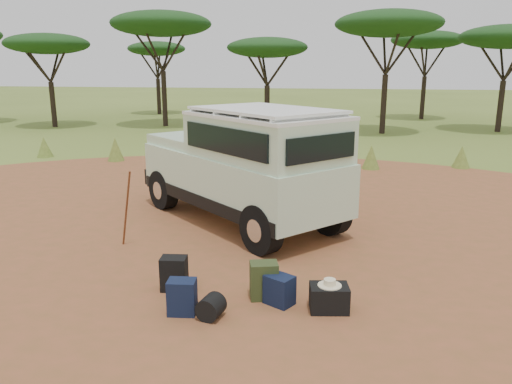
% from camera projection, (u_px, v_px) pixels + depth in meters
% --- Properties ---
extents(ground, '(140.00, 140.00, 0.00)m').
position_uv_depth(ground, '(224.00, 254.00, 9.11)').
color(ground, '#596E27').
rests_on(ground, ground).
extents(dirt_clearing, '(23.00, 23.00, 0.01)m').
position_uv_depth(dirt_clearing, '(224.00, 254.00, 9.10)').
color(dirt_clearing, brown).
rests_on(dirt_clearing, ground).
extents(grass_fringe, '(36.60, 1.60, 0.90)m').
position_uv_depth(grass_fringe, '(286.00, 153.00, 17.27)').
color(grass_fringe, '#596E27').
rests_on(grass_fringe, ground).
extents(acacia_treeline, '(46.70, 13.20, 6.26)m').
position_uv_depth(acacia_treeline, '(323.00, 36.00, 26.70)').
color(acacia_treeline, black).
rests_on(acacia_treeline, ground).
extents(safari_vehicle, '(5.16, 4.96, 2.52)m').
position_uv_depth(safari_vehicle, '(244.00, 168.00, 10.67)').
color(safari_vehicle, silver).
rests_on(safari_vehicle, ground).
extents(walking_staff, '(0.36, 0.23, 1.49)m').
position_uv_depth(walking_staff, '(126.00, 209.00, 9.28)').
color(walking_staff, brown).
rests_on(walking_staff, ground).
extents(backpack_black, '(0.42, 0.33, 0.53)m').
position_uv_depth(backpack_black, '(174.00, 274.00, 7.58)').
color(backpack_black, black).
rests_on(backpack_black, ground).
extents(backpack_navy, '(0.41, 0.31, 0.50)m').
position_uv_depth(backpack_navy, '(182.00, 297.00, 6.84)').
color(backpack_navy, '#121A39').
rests_on(backpack_navy, ground).
extents(backpack_olive, '(0.46, 0.39, 0.56)m').
position_uv_depth(backpack_olive, '(264.00, 281.00, 7.30)').
color(backpack_olive, '#364620').
rests_on(backpack_olive, ground).
extents(duffel_navy, '(0.48, 0.45, 0.44)m').
position_uv_depth(duffel_navy, '(279.00, 290.00, 7.13)').
color(duffel_navy, '#121A39').
rests_on(duffel_navy, ground).
extents(hard_case, '(0.59, 0.46, 0.38)m').
position_uv_depth(hard_case, '(329.00, 298.00, 6.95)').
color(hard_case, black).
rests_on(hard_case, ground).
extents(stuff_sack, '(0.39, 0.39, 0.33)m').
position_uv_depth(stuff_sack, '(211.00, 307.00, 6.74)').
color(stuff_sack, black).
rests_on(stuff_sack, ground).
extents(safari_hat, '(0.33, 0.33, 0.10)m').
position_uv_depth(safari_hat, '(330.00, 283.00, 6.89)').
color(safari_hat, beige).
rests_on(safari_hat, hard_case).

